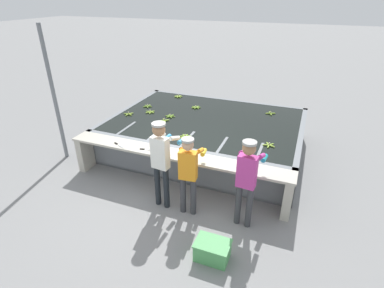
{
  "coord_description": "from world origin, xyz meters",
  "views": [
    {
      "loc": [
        2.3,
        -4.57,
        3.77
      ],
      "look_at": [
        0.0,
        1.22,
        0.6
      ],
      "focal_mm": 28.0,
      "sensor_mm": 36.0,
      "label": 1
    }
  ],
  "objects_px": {
    "crate": "(212,250)",
    "banana_bunch_floating_7": "(196,107)",
    "banana_bunch_floating_8": "(170,116)",
    "knife_1": "(146,149)",
    "worker_0": "(161,157)",
    "worker_1": "(189,169)",
    "worker_2": "(247,176)",
    "knife_0": "(118,144)",
    "banana_bunch_floating_4": "(164,120)",
    "banana_bunch_floating_0": "(129,114)",
    "banana_bunch_floating_2": "(148,106)",
    "banana_bunch_floating_9": "(150,112)",
    "banana_bunch_floating_5": "(270,113)",
    "banana_bunch_floating_6": "(178,96)",
    "banana_bunch_floating_1": "(185,137)",
    "support_post_left": "(54,96)",
    "banana_bunch_floating_3": "(269,145)"
  },
  "relations": [
    {
      "from": "banana_bunch_floating_0",
      "to": "banana_bunch_floating_3",
      "type": "xyz_separation_m",
      "value": [
        3.76,
        -0.46,
        0.0
      ]
    },
    {
      "from": "banana_bunch_floating_4",
      "to": "banana_bunch_floating_9",
      "type": "relative_size",
      "value": 0.87
    },
    {
      "from": "banana_bunch_floating_0",
      "to": "support_post_left",
      "type": "relative_size",
      "value": 0.09
    },
    {
      "from": "banana_bunch_floating_2",
      "to": "banana_bunch_floating_9",
      "type": "xyz_separation_m",
      "value": [
        0.29,
        -0.38,
        -0.0
      ]
    },
    {
      "from": "banana_bunch_floating_2",
      "to": "crate",
      "type": "distance_m",
      "value": 4.97
    },
    {
      "from": "worker_2",
      "to": "worker_0",
      "type": "bearing_deg",
      "value": -178.36
    },
    {
      "from": "banana_bunch_floating_0",
      "to": "knife_1",
      "type": "xyz_separation_m",
      "value": [
        1.41,
        -1.59,
        -0.01
      ]
    },
    {
      "from": "banana_bunch_floating_0",
      "to": "support_post_left",
      "type": "distance_m",
      "value": 1.85
    },
    {
      "from": "knife_0",
      "to": "banana_bunch_floating_5",
      "type": "bearing_deg",
      "value": 47.87
    },
    {
      "from": "banana_bunch_floating_0",
      "to": "banana_bunch_floating_5",
      "type": "relative_size",
      "value": 1.01
    },
    {
      "from": "banana_bunch_floating_8",
      "to": "knife_1",
      "type": "relative_size",
      "value": 0.81
    },
    {
      "from": "banana_bunch_floating_3",
      "to": "knife_1",
      "type": "distance_m",
      "value": 2.61
    },
    {
      "from": "banana_bunch_floating_8",
      "to": "crate",
      "type": "bearing_deg",
      "value": -55.46
    },
    {
      "from": "worker_1",
      "to": "banana_bunch_floating_2",
      "type": "relative_size",
      "value": 5.68
    },
    {
      "from": "worker_1",
      "to": "knife_1",
      "type": "xyz_separation_m",
      "value": [
        -1.17,
        0.51,
        -0.08
      ]
    },
    {
      "from": "banana_bunch_floating_6",
      "to": "knife_0",
      "type": "height_order",
      "value": "banana_bunch_floating_6"
    },
    {
      "from": "knife_0",
      "to": "banana_bunch_floating_0",
      "type": "bearing_deg",
      "value": 114.98
    },
    {
      "from": "banana_bunch_floating_3",
      "to": "support_post_left",
      "type": "height_order",
      "value": "support_post_left"
    },
    {
      "from": "crate",
      "to": "banana_bunch_floating_7",
      "type": "bearing_deg",
      "value": 114.27
    },
    {
      "from": "banana_bunch_floating_0",
      "to": "banana_bunch_floating_2",
      "type": "height_order",
      "value": "same"
    },
    {
      "from": "banana_bunch_floating_4",
      "to": "banana_bunch_floating_7",
      "type": "height_order",
      "value": "same"
    },
    {
      "from": "knife_0",
      "to": "banana_bunch_floating_4",
      "type": "bearing_deg",
      "value": 77.76
    },
    {
      "from": "worker_1",
      "to": "banana_bunch_floating_8",
      "type": "xyz_separation_m",
      "value": [
        -1.49,
        2.36,
        -0.07
      ]
    },
    {
      "from": "banana_bunch_floating_5",
      "to": "banana_bunch_floating_8",
      "type": "relative_size",
      "value": 0.97
    },
    {
      "from": "worker_1",
      "to": "banana_bunch_floating_5",
      "type": "distance_m",
      "value": 3.65
    },
    {
      "from": "banana_bunch_floating_1",
      "to": "banana_bunch_floating_4",
      "type": "relative_size",
      "value": 1.15
    },
    {
      "from": "banana_bunch_floating_2",
      "to": "banana_bunch_floating_6",
      "type": "bearing_deg",
      "value": 68.39
    },
    {
      "from": "banana_bunch_floating_6",
      "to": "crate",
      "type": "distance_m",
      "value": 5.64
    },
    {
      "from": "banana_bunch_floating_1",
      "to": "banana_bunch_floating_5",
      "type": "bearing_deg",
      "value": 54.27
    },
    {
      "from": "banana_bunch_floating_1",
      "to": "knife_1",
      "type": "xyz_separation_m",
      "value": [
        -0.53,
        -0.85,
        -0.01
      ]
    },
    {
      "from": "banana_bunch_floating_0",
      "to": "banana_bunch_floating_6",
      "type": "bearing_deg",
      "value": 71.49
    },
    {
      "from": "worker_0",
      "to": "banana_bunch_floating_6",
      "type": "xyz_separation_m",
      "value": [
        -1.42,
        3.94,
        -0.21
      ]
    },
    {
      "from": "banana_bunch_floating_6",
      "to": "knife_1",
      "type": "height_order",
      "value": "banana_bunch_floating_6"
    },
    {
      "from": "banana_bunch_floating_0",
      "to": "worker_1",
      "type": "bearing_deg",
      "value": -39.03
    },
    {
      "from": "banana_bunch_floating_7",
      "to": "banana_bunch_floating_8",
      "type": "distance_m",
      "value": 0.95
    },
    {
      "from": "worker_1",
      "to": "banana_bunch_floating_0",
      "type": "height_order",
      "value": "worker_1"
    },
    {
      "from": "worker_1",
      "to": "banana_bunch_floating_7",
      "type": "xyz_separation_m",
      "value": [
        -1.1,
        3.24,
        -0.07
      ]
    },
    {
      "from": "banana_bunch_floating_1",
      "to": "support_post_left",
      "type": "relative_size",
      "value": 0.09
    },
    {
      "from": "worker_0",
      "to": "worker_2",
      "type": "distance_m",
      "value": 1.58
    },
    {
      "from": "worker_1",
      "to": "support_post_left",
      "type": "xyz_separation_m",
      "value": [
        -3.72,
        0.83,
        0.66
      ]
    },
    {
      "from": "crate",
      "to": "banana_bunch_floating_8",
      "type": "bearing_deg",
      "value": 124.54
    },
    {
      "from": "worker_2",
      "to": "banana_bunch_floating_8",
      "type": "relative_size",
      "value": 5.94
    },
    {
      "from": "worker_0",
      "to": "banana_bunch_floating_7",
      "type": "distance_m",
      "value": 3.28
    },
    {
      "from": "banana_bunch_floating_4",
      "to": "crate",
      "type": "relative_size",
      "value": 0.44
    },
    {
      "from": "banana_bunch_floating_8",
      "to": "banana_bunch_floating_0",
      "type": "bearing_deg",
      "value": -166.23
    },
    {
      "from": "worker_0",
      "to": "banana_bunch_floating_8",
      "type": "height_order",
      "value": "worker_0"
    },
    {
      "from": "worker_0",
      "to": "banana_bunch_floating_2",
      "type": "distance_m",
      "value": 3.38
    },
    {
      "from": "worker_1",
      "to": "knife_1",
      "type": "height_order",
      "value": "worker_1"
    },
    {
      "from": "worker_0",
      "to": "banana_bunch_floating_1",
      "type": "relative_size",
      "value": 6.27
    },
    {
      "from": "worker_1",
      "to": "banana_bunch_floating_1",
      "type": "height_order",
      "value": "worker_1"
    }
  ]
}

